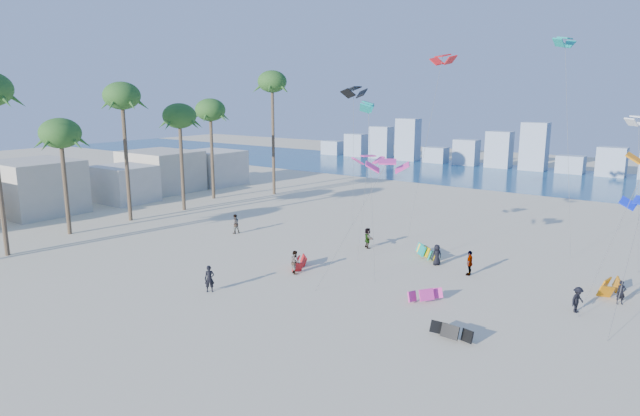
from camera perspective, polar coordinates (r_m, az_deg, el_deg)
The scene contains 10 objects.
ground at distance 36.05m, azimuth -19.61°, elevation -10.70°, with size 220.00×220.00×0.00m, color beige.
ocean at distance 95.39m, azimuth 18.83°, elevation 3.16°, with size 220.00×220.00×0.00m, color navy.
kitesurfer_near at distance 38.61m, azimuth -11.43°, elevation -7.24°, with size 0.68×0.44×1.86m, color black.
kitesurfer_mid at distance 41.68m, azimuth -2.61°, elevation -5.63°, with size 0.86×0.67×1.77m, color gray.
kitesurfers_far at distance 44.77m, azimuth 8.29°, elevation -4.50°, with size 34.09×6.08×1.90m.
grounded_kites at distance 41.02m, azimuth 12.79°, elevation -6.87°, with size 22.10×15.43×0.97m.
flying_kites at distance 46.30m, azimuth 15.89°, elevation 10.05°, with size 34.90×24.52×18.56m.
palm_row at distance 60.33m, azimuth -19.24°, elevation 9.54°, with size 8.76×44.80×16.31m.
beachfront_buildings at distance 73.84m, azimuth -21.24°, elevation 2.70°, with size 11.50×43.00×6.00m.
distant_skyline at distance 104.87m, azimuth 20.00°, elevation 5.51°, with size 85.00×3.00×8.40m.
Camera 1 is at (28.10, -18.17, 13.41)m, focal length 30.75 mm.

